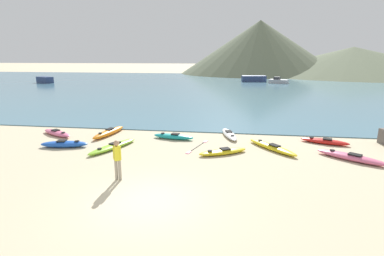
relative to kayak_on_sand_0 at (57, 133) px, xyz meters
The scene contains 19 objects.
ground_plane 11.79m from the kayak_on_sand_0, 42.94° to the right, with size 400.00×400.00×0.00m, color #C6B793.
bay_water 38.05m from the kayak_on_sand_0, 76.89° to the left, with size 160.00×70.00×0.06m, color teal.
far_hill_left 77.74m from the kayak_on_sand_0, 76.67° to the left, with size 46.16×46.16×15.18m, color #5B664C.
far_hill_midleft 86.35m from the kayak_on_sand_0, 59.62° to the left, with size 60.16×60.16×7.61m, color #5B664C.
kayak_on_sand_0 is the anchor object (origin of this frame).
kayak_on_sand_1 13.70m from the kayak_on_sand_0, ahead, with size 2.71×3.24×0.32m.
kayak_on_sand_2 5.32m from the kayak_on_sand_0, 25.01° to the right, with size 1.95×3.57×0.31m.
kayak_on_sand_3 16.89m from the kayak_on_sand_0, ahead, with size 2.79×1.59×0.33m.
kayak_on_sand_4 11.31m from the kayak_on_sand_0, ahead, with size 1.40×3.14×0.31m.
kayak_on_sand_5 3.40m from the kayak_on_sand_0, ahead, with size 1.20×3.44×0.40m.
kayak_on_sand_6 7.77m from the kayak_on_sand_0, ahead, with size 2.69×1.10×0.36m.
kayak_on_sand_7 3.06m from the kayak_on_sand_0, 50.59° to the right, with size 2.75×1.21×0.39m.
kayak_on_sand_8 17.53m from the kayak_on_sand_0, ahead, with size 3.13×2.56×0.36m.
kayak_on_sand_9 11.22m from the kayak_on_sand_0, 11.71° to the right, with size 2.75×2.00×0.30m.
person_near_foreground 9.37m from the kayak_on_sand_0, 43.14° to the right, with size 0.35×0.30×1.73m.
moored_boat_0 47.03m from the kayak_on_sand_0, 71.46° to the left, with size 4.93×2.66×1.17m.
moored_boat_1 43.54m from the kayak_on_sand_0, 124.92° to the left, with size 3.84×3.02×1.15m.
moored_boat_2 45.65m from the kayak_on_sand_0, 64.87° to the left, with size 3.84×2.97×1.20m.
loose_paddle 9.57m from the kayak_on_sand_0, ahead, with size 0.97×2.71×0.03m.
Camera 1 is at (2.96, -9.49, 5.07)m, focal length 28.00 mm.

